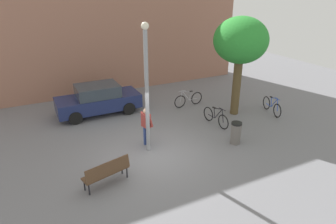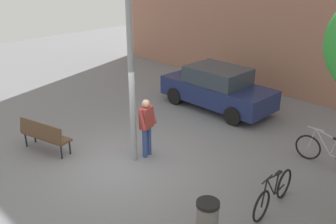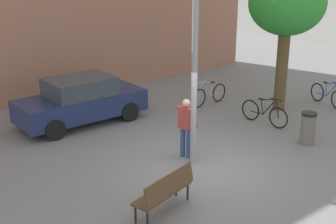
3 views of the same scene
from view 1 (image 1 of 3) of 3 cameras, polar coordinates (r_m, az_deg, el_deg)
ground_plane at (r=12.11m, az=-2.96°, el=-7.80°), size 36.00×36.00×0.00m
building_facade at (r=18.98m, az=-14.70°, el=17.76°), size 19.26×2.00×9.34m
lamppost at (r=11.19m, az=-4.09°, el=5.23°), size 0.28×0.28×5.05m
person_by_lamppost at (r=12.24m, az=-4.18°, el=-2.36°), size 0.39×0.63×1.67m
park_bench at (r=10.27m, az=-11.58°, el=-10.98°), size 1.67×0.86×0.92m
plaza_tree at (r=15.01m, az=13.67°, el=12.89°), size 2.61×2.61×4.89m
bicycle_blue at (r=16.47m, az=19.18°, el=1.05°), size 0.51×1.76×0.97m
bicycle_black at (r=14.44m, az=9.08°, el=-1.01°), size 0.21×1.81×0.97m
bicycle_silver at (r=16.52m, az=3.89°, el=2.41°), size 1.81×0.17×0.97m
parked_car_navy at (r=15.79m, az=-13.14°, el=2.35°), size 4.20×1.83×1.55m
trash_bin at (r=12.89m, az=12.79°, el=-3.90°), size 0.45×0.45×0.97m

